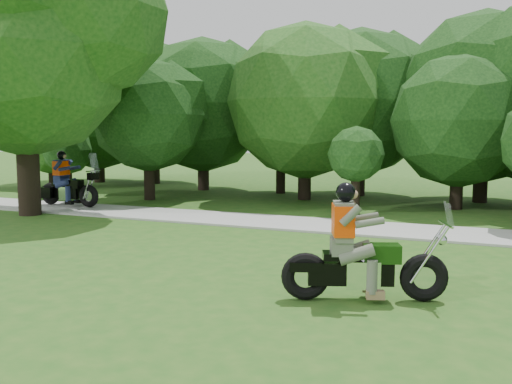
% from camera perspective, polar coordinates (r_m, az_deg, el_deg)
% --- Properties ---
extents(ground, '(100.00, 100.00, 0.00)m').
position_cam_1_polar(ground, '(8.15, 0.35, -13.05)').
color(ground, '#245618').
rests_on(ground, ground).
extents(walkway, '(60.00, 2.20, 0.06)m').
position_cam_1_polar(walkway, '(15.62, 11.65, -3.62)').
color(walkway, '#9D9D98').
rests_on(walkway, ground).
extents(tree_line, '(40.97, 11.38, 7.34)m').
position_cam_1_polar(tree_line, '(21.95, 16.03, 8.46)').
color(tree_line, black).
rests_on(tree_line, ground).
extents(big_tree_west, '(8.64, 6.56, 9.96)m').
position_cam_1_polar(big_tree_west, '(19.63, -21.69, 14.88)').
color(big_tree_west, black).
rests_on(big_tree_west, ground).
extents(chopper_motorcycle, '(2.57, 1.33, 1.88)m').
position_cam_1_polar(chopper_motorcycle, '(9.14, 10.03, -6.47)').
color(chopper_motorcycle, black).
rests_on(chopper_motorcycle, ground).
extents(touring_motorcycle, '(2.47, 0.73, 1.89)m').
position_cam_1_polar(touring_motorcycle, '(20.59, -18.51, 0.59)').
color(touring_motorcycle, black).
rests_on(touring_motorcycle, walkway).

